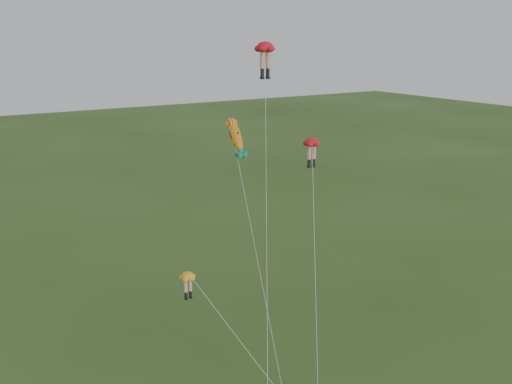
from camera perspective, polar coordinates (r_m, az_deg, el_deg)
legs_kite_red_high at (r=44.24m, az=0.92°, el=13.72°), size 8.00×12.34×21.62m
legs_kite_red_mid at (r=40.22m, az=5.62°, el=4.26°), size 6.29×9.28×15.14m
legs_kite_yellow at (r=33.37m, az=-6.32°, el=-9.22°), size 5.10×7.13×8.93m
fish_kite at (r=41.66m, az=-2.06°, el=5.64°), size 3.43×12.05×16.46m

